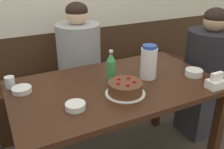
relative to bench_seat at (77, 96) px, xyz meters
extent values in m
cube|color=#3D2819|center=(0.00, 0.22, 0.19)|extent=(4.80, 0.04, 0.85)
cube|color=#381E11|center=(0.00, 0.00, 0.00)|extent=(2.49, 0.38, 0.47)
cube|color=#381E11|center=(0.00, -0.83, 0.48)|extent=(1.35, 0.79, 0.03)
cube|color=#381E11|center=(0.62, -1.17, 0.11)|extent=(0.06, 0.06, 0.70)
cube|color=#381E11|center=(-0.62, -0.49, 0.11)|extent=(0.06, 0.06, 0.70)
cube|color=#381E11|center=(0.62, -0.49, 0.11)|extent=(0.06, 0.06, 0.70)
cylinder|color=white|center=(-0.01, -0.97, 0.50)|extent=(0.24, 0.24, 0.01)
cylinder|color=#56331E|center=(-0.01, -0.97, 0.54)|extent=(0.21, 0.21, 0.07)
sphere|color=red|center=(-0.02, -1.02, 0.58)|extent=(0.02, 0.02, 0.02)
sphere|color=red|center=(0.03, -1.00, 0.58)|extent=(0.02, 0.02, 0.02)
sphere|color=red|center=(0.03, -0.94, 0.58)|extent=(0.02, 0.02, 0.02)
sphere|color=red|center=(-0.03, -0.92, 0.58)|extent=(0.02, 0.02, 0.02)
sphere|color=red|center=(-0.06, -0.97, 0.58)|extent=(0.02, 0.02, 0.02)
cylinder|color=white|center=(0.24, -0.84, 0.60)|extent=(0.11, 0.11, 0.21)
cylinder|color=#28479E|center=(0.24, -0.84, 0.72)|extent=(0.09, 0.09, 0.02)
cylinder|color=#388E4C|center=(-0.01, -0.79, 0.57)|extent=(0.06, 0.06, 0.15)
cone|color=#388E4C|center=(-0.01, -0.79, 0.68)|extent=(0.06, 0.06, 0.06)
cylinder|color=silver|center=(-0.01, -0.79, 0.71)|extent=(0.03, 0.03, 0.01)
cube|color=white|center=(0.53, -1.16, 0.52)|extent=(0.11, 0.08, 0.05)
cube|color=white|center=(0.53, -1.16, 0.58)|extent=(0.09, 0.03, 0.05)
cylinder|color=white|center=(-0.57, -0.66, 0.51)|extent=(0.12, 0.12, 0.03)
cylinder|color=white|center=(0.55, -0.95, 0.52)|extent=(0.12, 0.12, 0.04)
cylinder|color=white|center=(-0.34, -1.00, 0.51)|extent=(0.11, 0.11, 0.03)
cylinder|color=silver|center=(-0.62, -0.57, 0.53)|extent=(0.06, 0.06, 0.07)
cube|color=#33333D|center=(0.93, -0.74, -0.01)|extent=(0.34, 0.30, 0.45)
cylinder|color=black|center=(0.93, -0.74, 0.47)|extent=(0.40, 0.40, 0.51)
sphere|color=tan|center=(0.93, -0.74, 0.81)|extent=(0.18, 0.18, 0.18)
ellipsoid|color=black|center=(0.93, -0.74, 0.84)|extent=(0.19, 0.19, 0.14)
cube|color=#33333D|center=(-0.02, -0.18, -0.01)|extent=(0.30, 0.34, 0.45)
cylinder|color=#99999E|center=(-0.02, -0.18, 0.49)|extent=(0.37, 0.37, 0.55)
sphere|color=beige|center=(-0.02, -0.18, 0.84)|extent=(0.18, 0.18, 0.18)
ellipsoid|color=black|center=(-0.02, -0.18, 0.87)|extent=(0.18, 0.18, 0.13)
camera|label=1|loc=(-0.69, -2.12, 1.22)|focal=40.00mm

